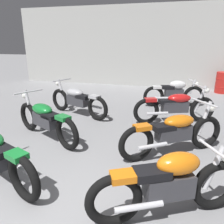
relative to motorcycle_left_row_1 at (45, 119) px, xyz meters
The scene contains 8 objects.
back_wall 6.88m from the motorcycle_left_row_1, 78.57° to the left, with size 12.62×0.24×3.60m, color #B2B2AD.
motorcycle_left_row_1 is the anchor object (origin of this frame).
motorcycle_left_row_2 1.68m from the motorcycle_left_row_1, 89.87° to the left, with size 2.05×1.01×0.97m.
motorcycle_right_row_0 3.09m from the motorcycle_left_row_1, 32.09° to the right, with size 1.80×1.00×0.88m.
motorcycle_right_row_1 2.67m from the motorcycle_left_row_1, ahead, with size 1.84×1.33×0.97m.
motorcycle_right_row_2 3.22m from the motorcycle_left_row_1, 33.07° to the left, with size 2.06×1.00×0.97m.
motorcycle_right_row_3 4.26m from the motorcycle_left_row_1, 51.34° to the left, with size 1.93×0.72×0.88m.
oil_drum 7.47m from the motorcycle_left_row_1, 52.22° to the left, with size 0.59×0.59×0.85m.
Camera 1 is at (1.21, -1.60, 2.04)m, focal length 35.51 mm.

